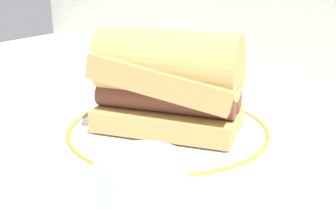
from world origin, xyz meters
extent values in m
plane|color=white|center=(0.00, 0.00, 0.00)|extent=(1.50, 1.50, 0.00)
cylinder|color=white|center=(-0.03, 0.03, 0.01)|extent=(0.28, 0.28, 0.01)
torus|color=#B29333|center=(-0.03, 0.03, 0.01)|extent=(0.26, 0.26, 0.01)
cube|color=tan|center=(-0.03, 0.03, 0.03)|extent=(0.20, 0.15, 0.03)
cylinder|color=brown|center=(-0.02, 0.02, 0.05)|extent=(0.17, 0.09, 0.03)
cylinder|color=brown|center=(-0.03, 0.05, 0.05)|extent=(0.17, 0.09, 0.03)
cube|color=tan|center=(-0.03, 0.03, 0.08)|extent=(0.20, 0.15, 0.06)
cylinder|color=tan|center=(-0.03, 0.03, 0.10)|extent=(0.19, 0.13, 0.08)
camera|label=1|loc=(0.30, -0.38, 0.23)|focal=48.03mm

